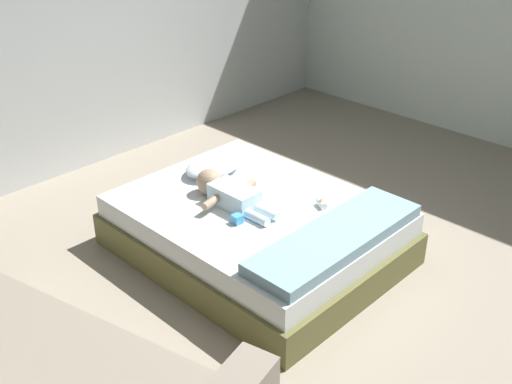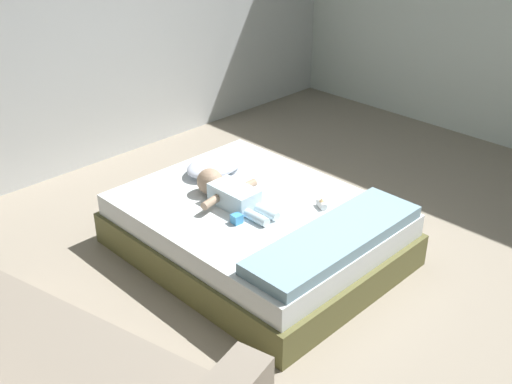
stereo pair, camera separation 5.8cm
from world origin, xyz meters
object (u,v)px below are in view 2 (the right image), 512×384
Objects in this scene: toothbrush at (248,186)px; baby_bottle at (321,204)px; baby at (227,192)px; bed at (256,229)px; toy_block at (237,219)px; pillow at (215,165)px.

toothbrush is 0.59m from baby_bottle.
baby_bottle is at bearing -52.11° from baby.
toothbrush is (0.14, 0.22, 0.21)m from bed.
toothbrush is (0.25, 0.05, -0.07)m from baby.
baby is at bearing 59.07° from toy_block.
toy_block is 0.61× the size of baby_bottle.
pillow is (0.14, 0.58, 0.26)m from bed.
bed is 0.36m from toy_block.
toy_block reaches higher than bed.
toothbrush is 0.51m from toy_block.
toothbrush is at bearing 12.23° from baby.
baby is 0.30m from toy_block.
toy_block is (-0.41, -0.31, 0.02)m from toothbrush.
baby is (-0.25, -0.41, 0.02)m from pillow.
baby is at bearing -167.77° from toothbrush.
toy_block is at bearing 154.69° from baby_bottle.
baby reaches higher than toy_block.
toy_block is (-0.15, -0.26, -0.04)m from baby.
pillow is 4.36× the size of baby_bottle.
baby reaches higher than toothbrush.
baby is 0.66m from baby_bottle.
baby_bottle reaches higher than toy_block.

